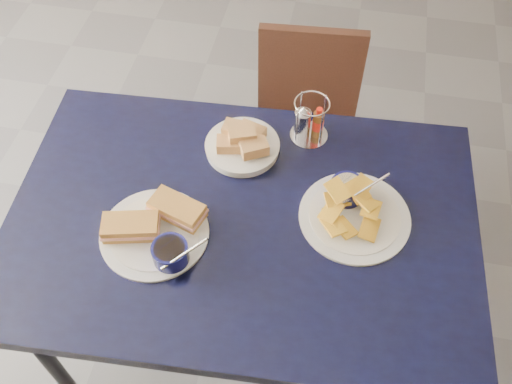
% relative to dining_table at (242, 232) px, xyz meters
% --- Properties ---
extents(ground, '(6.00, 6.00, 0.00)m').
position_rel_dining_table_xyz_m(ground, '(-0.13, -0.15, -0.68)').
color(ground, '#4E4F53').
rests_on(ground, ground).
extents(dining_table, '(1.28, 0.89, 0.75)m').
position_rel_dining_table_xyz_m(dining_table, '(0.00, 0.00, 0.00)').
color(dining_table, black).
rests_on(dining_table, ground).
extents(chair_far, '(0.40, 0.38, 0.79)m').
position_rel_dining_table_xyz_m(chair_far, '(0.10, 0.68, -0.23)').
color(chair_far, black).
rests_on(chair_far, ground).
extents(sandwich_plate, '(0.30, 0.28, 0.12)m').
position_rel_dining_table_xyz_m(sandwich_plate, '(-0.20, -0.09, 0.09)').
color(sandwich_plate, white).
rests_on(sandwich_plate, dining_table).
extents(plantain_plate, '(0.29, 0.29, 0.12)m').
position_rel_dining_table_xyz_m(plantain_plate, '(0.28, 0.08, 0.08)').
color(plantain_plate, white).
rests_on(plantain_plate, dining_table).
extents(bread_basket, '(0.21, 0.21, 0.08)m').
position_rel_dining_table_xyz_m(bread_basket, '(-0.05, 0.23, 0.09)').
color(bread_basket, white).
rests_on(bread_basket, dining_table).
extents(condiment_caddy, '(0.11, 0.11, 0.14)m').
position_rel_dining_table_xyz_m(condiment_caddy, '(0.13, 0.32, 0.12)').
color(condiment_caddy, silver).
rests_on(condiment_caddy, dining_table).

